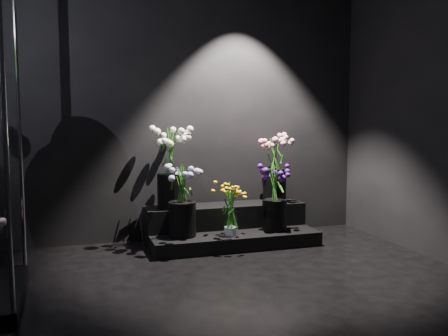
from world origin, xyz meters
name	(u,v)px	position (x,y,z in m)	size (l,w,h in m)	color
floor	(242,309)	(0.00, 0.00, 0.00)	(4.00, 4.00, 0.00)	black
wall_back	(175,101)	(0.00, 2.00, 1.40)	(4.00, 4.00, 0.00)	black
display_riser	(228,227)	(0.46, 1.68, 0.15)	(1.62, 0.72, 0.36)	black
bouquet_orange_bells	(231,208)	(0.39, 1.40, 0.39)	(0.31, 0.31, 0.50)	white
bouquet_lilac	(182,196)	(-0.05, 1.50, 0.51)	(0.41, 0.41, 0.67)	black
bouquet_purple	(275,196)	(0.87, 1.46, 0.47)	(0.35, 0.35, 0.63)	black
bouquet_cream_roses	(171,163)	(-0.10, 1.74, 0.80)	(0.42, 0.42, 0.78)	black
bouquet_pink_roses	(275,164)	(1.00, 1.77, 0.76)	(0.41, 0.41, 0.69)	black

